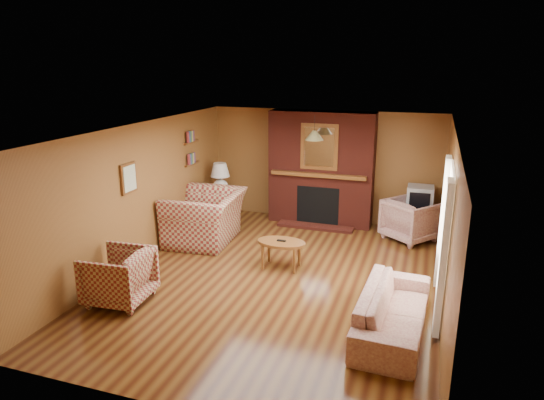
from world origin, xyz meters
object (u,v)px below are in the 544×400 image
(floral_sofa, at_px, (393,311))
(side_table, at_px, (221,207))
(fireplace, at_px, (321,169))
(table_lamp, at_px, (220,177))
(floral_armchair, at_px, (411,220))
(tv_stand, at_px, (418,222))
(plaid_armchair, at_px, (119,276))
(crt_tv, at_px, (420,198))
(plaid_loveseat, at_px, (205,217))
(coffee_table, at_px, (281,245))

(floral_sofa, bearing_deg, side_table, 51.71)
(fireplace, height_order, side_table, fireplace)
(fireplace, bearing_deg, table_lamp, -165.71)
(floral_armchair, xyz_separation_m, tv_stand, (0.13, 0.29, -0.13))
(plaid_armchair, xyz_separation_m, tv_stand, (4.00, 4.27, -0.11))
(floral_sofa, distance_m, crt_tv, 3.87)
(plaid_armchair, bearing_deg, floral_sofa, 92.51)
(table_lamp, bearing_deg, side_table, 0.00)
(floral_armchair, bearing_deg, crt_tv, -75.99)
(plaid_armchair, xyz_separation_m, floral_sofa, (3.85, 0.43, -0.10))
(plaid_loveseat, xyz_separation_m, side_table, (-0.25, 1.28, -0.19))
(floral_sofa, distance_m, side_table, 5.31)
(floral_armchair, bearing_deg, fireplace, 24.65)
(plaid_loveseat, height_order, plaid_armchair, plaid_loveseat)
(floral_armchair, relative_size, coffee_table, 1.09)
(coffee_table, height_order, tv_stand, tv_stand)
(plaid_loveseat, distance_m, plaid_armchair, 2.64)
(fireplace, distance_m, plaid_loveseat, 2.68)
(fireplace, xyz_separation_m, plaid_loveseat, (-1.85, -1.81, -0.70))
(table_lamp, height_order, tv_stand, table_lamp)
(fireplace, distance_m, tv_stand, 2.25)
(plaid_loveseat, height_order, floral_armchair, plaid_loveseat)
(fireplace, xyz_separation_m, plaid_armchair, (-1.95, -4.45, -0.79))
(crt_tv, bearing_deg, tv_stand, 90.00)
(fireplace, xyz_separation_m, table_lamp, (-2.10, -0.53, -0.20))
(plaid_armchair, height_order, table_lamp, table_lamp)
(plaid_armchair, distance_m, side_table, 3.92)
(plaid_loveseat, bearing_deg, crt_tv, 107.67)
(coffee_table, distance_m, table_lamp, 2.92)
(fireplace, bearing_deg, floral_armchair, -13.88)
(table_lamp, xyz_separation_m, tv_stand, (4.15, 0.35, -0.70))
(crt_tv, bearing_deg, coffee_table, -131.94)
(plaid_armchair, distance_m, floral_sofa, 3.87)
(crt_tv, bearing_deg, table_lamp, -175.26)
(floral_sofa, relative_size, coffee_table, 2.43)
(floral_armchair, bearing_deg, floral_sofa, 128.20)
(tv_stand, bearing_deg, plaid_loveseat, -152.71)
(plaid_armchair, relative_size, tv_stand, 1.54)
(coffee_table, distance_m, side_table, 2.86)
(table_lamp, bearing_deg, crt_tv, 4.74)
(fireplace, relative_size, side_table, 4.01)
(plaid_loveseat, bearing_deg, floral_armchair, 104.62)
(table_lamp, bearing_deg, tv_stand, 4.82)
(crt_tv, bearing_deg, fireplace, 174.70)
(table_lamp, bearing_deg, floral_sofa, -41.10)
(floral_sofa, bearing_deg, floral_armchair, 2.48)
(table_lamp, bearing_deg, floral_armchair, 0.86)
(floral_sofa, height_order, coffee_table, floral_sofa)
(side_table, height_order, crt_tv, crt_tv)
(table_lamp, distance_m, crt_tv, 4.17)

